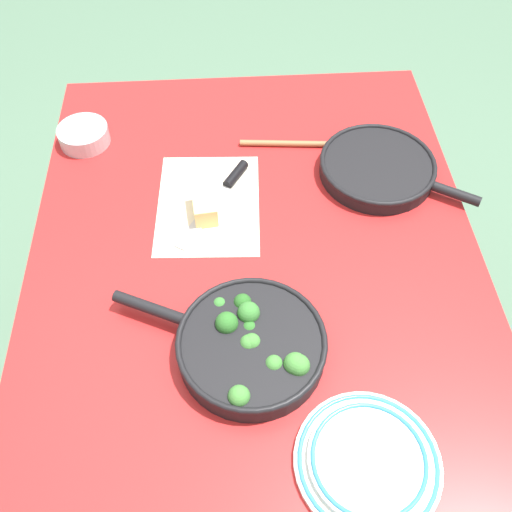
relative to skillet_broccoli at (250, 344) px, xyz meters
name	(u,v)px	position (x,y,z in m)	size (l,w,h in m)	color
ground_plane	(256,401)	(-0.22, 0.03, -0.78)	(14.00, 14.00, 0.00)	#51755B
dining_table_red	(256,280)	(-0.22, 0.03, -0.10)	(1.34, 1.00, 0.75)	red
skillet_broccoli	(250,344)	(0.00, 0.00, 0.00)	(0.29, 0.42, 0.07)	black
skillet_eggs	(378,167)	(-0.47, 0.34, -0.01)	(0.28, 0.36, 0.04)	black
wooden_spoon	(325,144)	(-0.58, 0.23, -0.02)	(0.06, 0.35, 0.02)	#996B42
parchment_sheet	(208,204)	(-0.40, -0.08, -0.03)	(0.33, 0.25, 0.00)	silver
grater_knife	(223,192)	(-0.43, -0.04, -0.02)	(0.26, 0.18, 0.02)	silver
cheese_block	(204,206)	(-0.37, -0.08, 0.00)	(0.10, 0.06, 0.05)	#EFD67A
dinner_plate_stack	(368,461)	(0.23, 0.19, -0.02)	(0.25, 0.25, 0.03)	silver
prep_bowl_steel	(84,135)	(-0.63, -0.39, -0.01)	(0.13, 0.13, 0.04)	#B7B7BC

